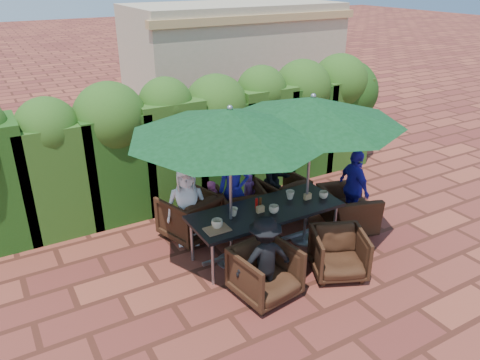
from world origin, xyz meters
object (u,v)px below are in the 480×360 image
chair_far_left (189,214)px  chair_far_right (282,194)px  umbrella_left (230,123)px  chair_near_left (265,270)px  chair_near_right (339,251)px  dining_table (266,214)px  chair_far_mid (242,206)px  chair_end_right (348,203)px  umbrella_right (312,110)px

chair_far_left → chair_far_right: size_ratio=1.07×
umbrella_left → chair_near_left: 2.04m
chair_near_right → dining_table: bearing=144.8°
chair_far_mid → chair_end_right: size_ratio=0.81×
dining_table → umbrella_right: umbrella_right is taller
chair_far_left → chair_far_mid: bearing=153.0°
umbrella_left → dining_table: bearing=-1.4°
umbrella_right → chair_far_right: umbrella_right is taller
umbrella_left → chair_far_left: umbrella_left is taller
dining_table → chair_end_right: chair_end_right is taller
chair_near_left → chair_end_right: 2.45m
chair_far_right → chair_near_left: (-1.54, -1.83, 0.01)m
dining_table → umbrella_right: size_ratio=0.88×
chair_near_left → chair_end_right: size_ratio=0.83×
chair_far_left → chair_near_right: (1.43, -2.05, -0.04)m
chair_far_left → chair_near_left: (0.25, -1.93, -0.02)m
dining_table → chair_far_right: size_ratio=3.06×
chair_near_right → chair_end_right: (1.09, 1.04, 0.05)m
chair_far_right → chair_end_right: size_ratio=0.80×
chair_near_left → chair_end_right: chair_end_right is taller
dining_table → chair_near_right: chair_near_right is taller
chair_end_right → chair_far_mid: bearing=79.7°
chair_far_left → chair_near_right: chair_far_left is taller
chair_far_right → chair_end_right: (0.74, -0.91, 0.03)m
dining_table → chair_near_left: chair_near_left is taller
umbrella_right → chair_far_right: 2.07m
chair_far_left → chair_near_left: 1.95m
chair_near_right → chair_end_right: bearing=68.0°
chair_far_right → chair_end_right: 1.18m
umbrella_left → chair_near_right: (1.20, -1.04, -1.84)m
chair_far_right → chair_near_left: chair_near_left is taller
dining_table → chair_far_left: (-0.83, 1.02, -0.26)m
chair_near_right → chair_end_right: 1.50m
umbrella_left → chair_near_right: 2.43m
chair_end_right → chair_far_left: bearing=86.0°
chair_far_left → chair_far_right: (1.78, -0.10, -0.03)m
umbrella_right → chair_near_left: 2.41m
chair_near_right → chair_near_left: bearing=-161.1°
umbrella_right → chair_far_left: bearing=146.0°
chair_far_right → chair_far_mid: bearing=-2.1°
umbrella_left → chair_end_right: umbrella_left is taller
chair_far_mid → chair_end_right: (1.61, -0.86, 0.03)m
chair_far_right → chair_near_right: chair_far_right is taller
dining_table → chair_near_right: (0.60, -1.02, -0.30)m
dining_table → umbrella_left: size_ratio=0.84×
umbrella_left → umbrella_right: bearing=-2.2°
dining_table → chair_near_right: 1.22m
dining_table → chair_far_mid: (0.08, 0.87, -0.28)m
umbrella_left → chair_far_right: size_ratio=3.64×
dining_table → chair_far_left: chair_far_left is taller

